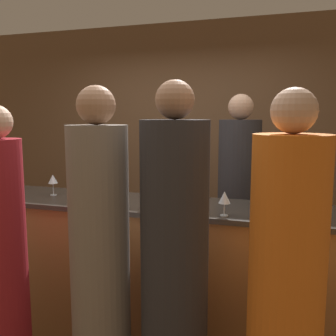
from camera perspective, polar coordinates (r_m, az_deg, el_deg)
ground_plane at (r=3.28m, az=-6.07°, el=-23.81°), size 14.00×14.00×0.00m
back_wall at (r=4.50m, az=2.72°, el=3.78°), size 8.00×0.06×2.80m
bar_counter at (r=3.03m, az=-6.22°, el=-15.00°), size 3.28×0.61×1.09m
bartender at (r=3.48m, az=10.64°, el=-6.13°), size 0.37×0.37×1.92m
guest_1 at (r=1.99m, az=17.47°, el=-18.28°), size 0.36×0.36×1.85m
guest_2 at (r=2.58m, az=-23.74°, el=-12.62°), size 0.28×0.28×1.79m
guest_3 at (r=2.29m, az=-10.31°, el=-13.73°), size 0.35×0.35×1.89m
guest_4 at (r=2.15m, az=0.99°, el=-14.99°), size 0.38×0.38×1.91m
wine_bottle_0 at (r=2.78m, az=13.47°, el=-3.34°), size 0.07×0.07×0.27m
wine_glass_0 at (r=2.43m, az=8.60°, el=-4.54°), size 0.08×0.08×0.16m
wine_glass_1 at (r=2.69m, az=-0.49°, el=-3.44°), size 0.06×0.06×0.14m
wine_glass_3 at (r=2.58m, az=-3.31°, el=-3.79°), size 0.07×0.07×0.15m
wine_glass_5 at (r=2.50m, az=19.49°, el=-4.04°), size 0.07×0.07×0.18m
wine_glass_6 at (r=2.47m, az=16.06°, el=-4.39°), size 0.08×0.08×0.16m
wine_glass_7 at (r=3.16m, az=-17.13°, el=-1.69°), size 0.08×0.08×0.17m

